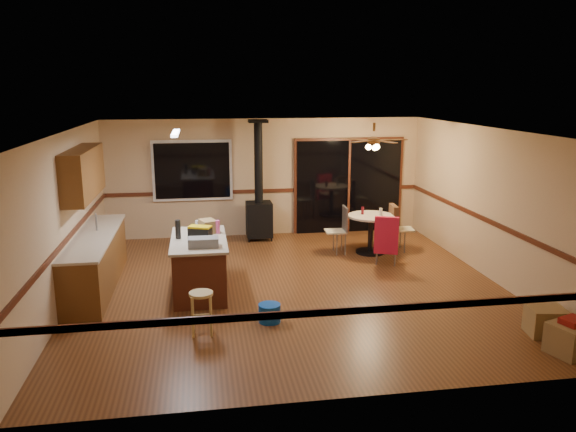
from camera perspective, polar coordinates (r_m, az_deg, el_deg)
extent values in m
plane|color=brown|center=(9.49, 0.29, -7.19)|extent=(7.00, 7.00, 0.00)
plane|color=silver|center=(8.93, 0.31, 8.67)|extent=(7.00, 7.00, 0.00)
plane|color=tan|center=(12.53, -2.30, 3.93)|extent=(7.00, 0.00, 7.00)
plane|color=tan|center=(5.82, 5.92, -6.91)|extent=(7.00, 0.00, 7.00)
plane|color=tan|center=(9.24, -21.66, -0.28)|extent=(0.00, 7.00, 7.00)
plane|color=tan|center=(10.27, 19.95, 1.13)|extent=(0.00, 7.00, 7.00)
cube|color=black|center=(12.36, -9.69, 4.57)|extent=(1.72, 0.10, 1.32)
cube|color=black|center=(12.88, 6.17, 2.99)|extent=(2.52, 0.10, 2.10)
cube|color=brown|center=(9.87, -18.93, -4.48)|extent=(0.60, 3.00, 0.86)
cube|color=#BCAB92|center=(9.75, -19.12, -1.95)|extent=(0.64, 3.04, 0.04)
cube|color=brown|center=(9.77, -20.09, 4.12)|extent=(0.35, 2.00, 0.80)
cube|color=#4D2013|center=(9.23, -8.97, -5.10)|extent=(0.80, 1.60, 0.86)
cube|color=#BCAB92|center=(9.11, -9.07, -2.41)|extent=(0.88, 1.68, 0.04)
cube|color=black|center=(12.23, -2.95, -0.33)|extent=(0.55, 0.50, 0.75)
cylinder|color=black|center=(12.00, -3.02, 5.53)|extent=(0.18, 0.18, 1.77)
cylinder|color=brown|center=(11.05, 8.70, 7.54)|extent=(0.24, 0.24, 0.10)
cylinder|color=brown|center=(11.03, 8.75, 8.94)|extent=(0.05, 0.05, 0.16)
sphere|color=#FFD88C|center=(11.06, 8.68, 6.92)|extent=(0.16, 0.16, 0.16)
cube|color=white|center=(9.12, -11.36, 8.26)|extent=(0.10, 1.20, 0.04)
cube|color=slate|center=(8.62, -8.58, -2.65)|extent=(0.46, 0.26, 0.14)
cube|color=black|center=(9.02, -8.92, -1.78)|extent=(0.39, 0.31, 0.19)
cube|color=gold|center=(9.00, -8.94, -1.10)|extent=(0.40, 0.31, 0.03)
cube|color=olive|center=(9.45, -8.13, -1.02)|extent=(0.33, 0.38, 0.21)
cylinder|color=black|center=(9.14, -11.12, -1.34)|extent=(0.11, 0.11, 0.30)
cylinder|color=#D84C8C|center=(9.35, -7.14, -1.10)|extent=(0.09, 0.09, 0.22)
cylinder|color=white|center=(9.66, -9.24, -0.91)|extent=(0.07, 0.07, 0.16)
cylinder|color=tan|center=(7.77, -8.76, -9.71)|extent=(0.39, 0.39, 0.59)
cylinder|color=#0C46AB|center=(8.10, -1.89, -9.83)|extent=(0.40, 0.40, 0.26)
cylinder|color=black|center=(11.47, 8.32, -3.61)|extent=(0.57, 0.57, 0.04)
cylinder|color=black|center=(11.37, 8.38, -1.82)|extent=(0.10, 0.10, 0.70)
cylinder|color=#BCAB92|center=(11.29, 8.44, -0.01)|extent=(0.92, 0.92, 0.04)
cylinder|color=#590C14|center=(11.31, 7.58, 0.55)|extent=(0.07, 0.07, 0.15)
cylinder|color=beige|center=(11.27, 9.41, 0.43)|extent=(0.07, 0.07, 0.15)
cube|color=#C3B890|center=(11.27, 4.84, -1.56)|extent=(0.42, 0.42, 0.03)
cube|color=slate|center=(11.25, 5.81, -0.29)|extent=(0.05, 0.40, 0.50)
cube|color=#C3B890|center=(10.75, 10.00, -2.43)|extent=(0.52, 0.52, 0.03)
cube|color=slate|center=(10.50, 10.00, -1.39)|extent=(0.38, 0.18, 0.50)
cube|color=red|center=(10.51, 9.97, -1.94)|extent=(0.45, 0.26, 0.70)
cube|color=#C3B890|center=(11.63, 11.61, -1.32)|extent=(0.44, 0.44, 0.03)
cube|color=slate|center=(11.52, 10.76, -0.13)|extent=(0.07, 0.40, 0.50)
cube|color=#3F2818|center=(11.54, 10.64, -0.62)|extent=(0.14, 0.45, 0.70)
cube|color=olive|center=(11.98, -8.32, -2.03)|extent=(0.59, 0.54, 0.39)
cube|color=olive|center=(8.02, 26.83, -11.07)|extent=(0.63, 0.58, 0.39)
cube|color=olive|center=(8.45, 24.71, -9.68)|extent=(0.52, 0.47, 0.38)
cube|color=maroon|center=(7.93, 27.01, -9.51)|extent=(0.35, 0.32, 0.08)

